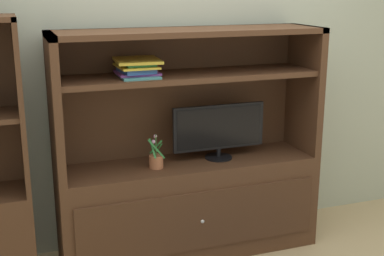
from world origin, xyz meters
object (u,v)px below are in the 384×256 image
object	(u,v)px
tv_monitor	(219,129)
potted_plant	(156,160)
magazine_stack	(137,68)
media_console	(189,184)

from	to	relation	value
tv_monitor	potted_plant	world-z (taller)	tv_monitor
potted_plant	magazine_stack	world-z (taller)	magazine_stack
media_console	magazine_stack	world-z (taller)	media_console
media_console	tv_monitor	bearing A→B (deg)	-1.94
media_console	tv_monitor	world-z (taller)	media_console
tv_monitor	magazine_stack	distance (m)	0.72
potted_plant	magazine_stack	size ratio (longest dim) A/B	0.65
tv_monitor	magazine_stack	size ratio (longest dim) A/B	1.89
potted_plant	tv_monitor	bearing A→B (deg)	5.41
media_console	potted_plant	world-z (taller)	media_console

